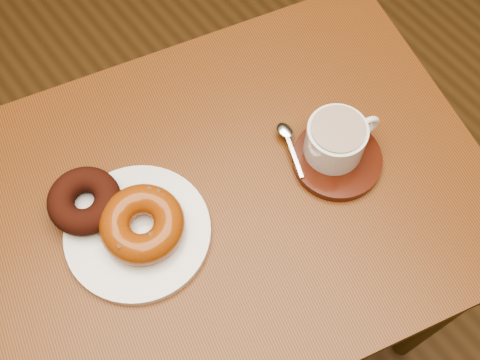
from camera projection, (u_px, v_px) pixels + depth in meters
ground at (210, 297)px, 1.54m from camera, size 6.00×6.00×0.00m
cafe_table at (230, 222)px, 0.99m from camera, size 0.88×0.74×0.72m
donut_plate at (138, 232)px, 0.85m from camera, size 0.23×0.23×0.01m
donut_cinnamon at (84, 201)px, 0.84m from camera, size 0.13×0.13×0.04m
donut_caramel at (142, 224)px, 0.83m from camera, size 0.14×0.14×0.04m
saucer at (337, 160)px, 0.90m from camera, size 0.18×0.18×0.01m
coffee_cup at (337, 139)px, 0.87m from camera, size 0.12×0.09×0.06m
teaspoon at (287, 135)px, 0.91m from camera, size 0.04×0.09×0.01m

